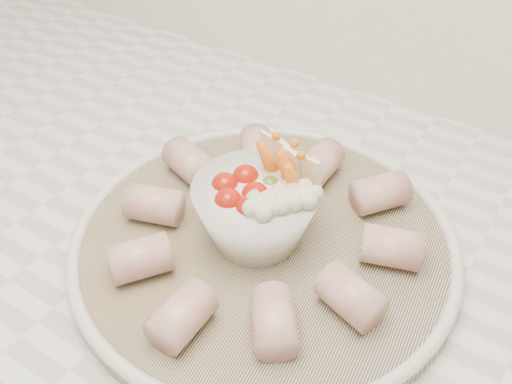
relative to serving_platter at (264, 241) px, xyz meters
The scene contains 3 objects.
serving_platter is the anchor object (origin of this frame).
veggie_bowl 0.04m from the serving_platter, 157.71° to the right, with size 0.11×0.11×0.09m.
cured_meat_rolls 0.02m from the serving_platter, 151.02° to the left, with size 0.28×0.28×0.03m.
Camera 1 is at (0.37, 1.12, 1.31)m, focal length 40.00 mm.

